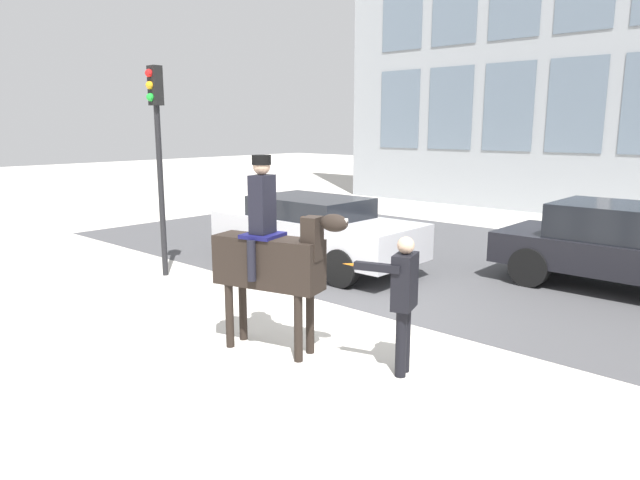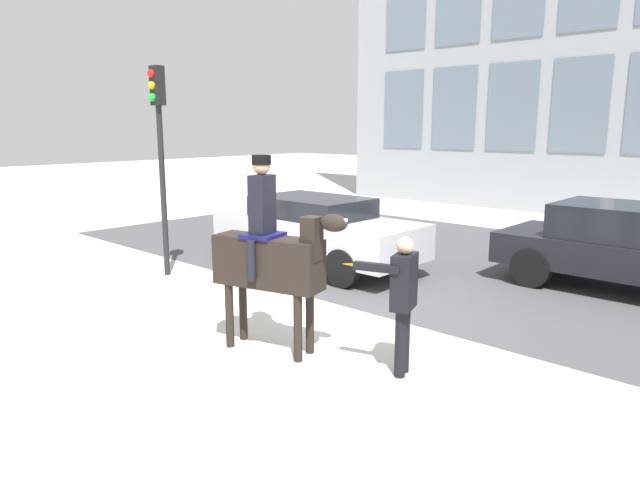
# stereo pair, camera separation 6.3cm
# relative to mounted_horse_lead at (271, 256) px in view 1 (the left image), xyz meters

# --- Properties ---
(ground_plane) EXTENTS (80.00, 80.00, 0.00)m
(ground_plane) POSITION_rel_mounted_horse_lead_xyz_m (-0.07, 1.56, -1.28)
(ground_plane) COLOR beige
(road_surface) EXTENTS (20.30, 8.50, 0.01)m
(road_surface) POSITION_rel_mounted_horse_lead_xyz_m (-0.07, 6.31, -1.27)
(road_surface) COLOR #444447
(road_surface) RESTS_ON ground_plane
(mounted_horse_lead) EXTENTS (1.89, 0.79, 2.55)m
(mounted_horse_lead) POSITION_rel_mounted_horse_lead_xyz_m (0.00, 0.00, 0.00)
(mounted_horse_lead) COLOR black
(mounted_horse_lead) RESTS_ON ground_plane
(pedestrian_bystander) EXTENTS (0.80, 0.63, 1.66)m
(pedestrian_bystander) POSITION_rel_mounted_horse_lead_xyz_m (1.67, 0.52, -0.30)
(pedestrian_bystander) COLOR black
(pedestrian_bystander) RESTS_ON ground_plane
(street_car_near_lane) EXTENTS (4.60, 1.87, 1.47)m
(street_car_near_lane) POSITION_rel_mounted_horse_lead_xyz_m (-2.69, 3.74, -0.48)
(street_car_near_lane) COLOR #B7B7BC
(street_car_near_lane) RESTS_ON ground_plane
(street_car_far_lane) EXTENTS (4.23, 2.04, 1.54)m
(street_car_far_lane) POSITION_rel_mounted_horse_lead_xyz_m (2.55, 6.18, -0.47)
(street_car_far_lane) COLOR black
(street_car_far_lane) RESTS_ON ground_plane
(traffic_light) EXTENTS (0.24, 0.29, 4.00)m
(traffic_light) POSITION_rel_mounted_horse_lead_xyz_m (-4.41, 1.23, 1.41)
(traffic_light) COLOR black
(traffic_light) RESTS_ON ground_plane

